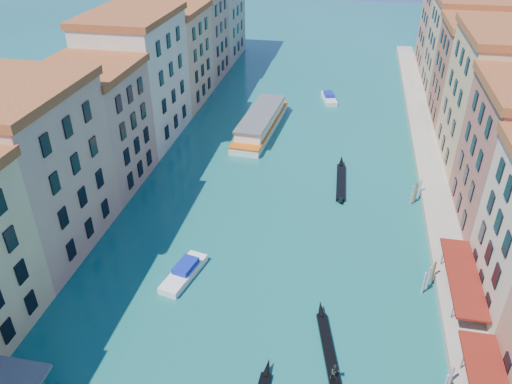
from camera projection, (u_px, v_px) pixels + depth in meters
left_bank_palazzos at (122, 96)px, 77.46m from camera, size 12.80×128.40×21.00m
right_bank_palazzos at (504, 122)px, 68.57m from camera, size 12.80×128.40×21.00m
quay at (431, 175)px, 74.73m from camera, size 4.00×140.00×1.00m
mooring_poles_right at (441, 361)px, 44.52m from camera, size 1.44×54.24×3.20m
vaporetto_far at (261, 122)px, 89.17m from camera, size 6.70×22.61×3.32m
gondola_right at (328, 348)px, 46.92m from camera, size 3.31×10.99×2.21m
gondola_far at (341, 180)px, 73.68m from camera, size 1.64×13.50×1.91m
motorboat_mid at (184, 272)px, 55.92m from camera, size 3.75×7.52×1.49m
motorboat_far at (329, 98)px, 101.99m from camera, size 3.86×7.35×1.46m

